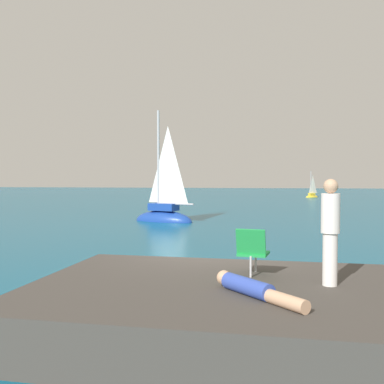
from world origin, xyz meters
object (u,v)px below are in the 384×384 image
Objects in this scene: person_sunbather at (253,289)px; person_standing at (330,229)px; beach_chair at (252,249)px; sailboat_far at (312,196)px; sailboat_near at (164,215)px.

person_sunbather is 1.60m from person_standing.
person_sunbather is at bearing -169.00° from beach_chair.
sailboat_far is 45.52m from person_standing.
sailboat_near is 3.97× the size of person_standing.
beach_chair is (-6.07, -44.70, 1.02)m from sailboat_far.
sailboat_near is 17.63m from person_standing.
sailboat_near reaches higher than sailboat_far.
sailboat_far is at bearing 132.00° from person_sunbather.
sailboat_near is 8.06× the size of beach_chair.
beach_chair reaches higher than person_sunbather.
person_standing is at bearing 129.86° from sailboat_near.
sailboat_far is 2.25× the size of person_sunbather.
sailboat_near reaches higher than beach_chair.
person_sunbather is at bearing 45.42° from sailboat_far.
person_sunbather is at bearing 125.54° from sailboat_near.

